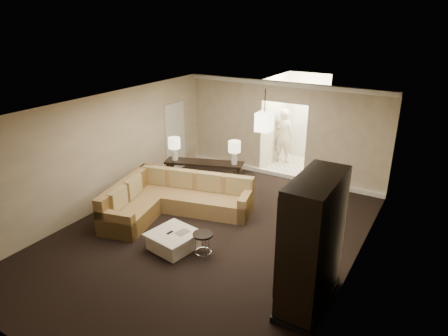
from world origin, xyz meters
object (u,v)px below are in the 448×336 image
Objects in this scene: armoire at (311,246)px; person at (283,133)px; console_table at (204,173)px; sectional_sofa at (172,200)px; drink_table at (203,240)px; coffee_table at (173,240)px.

person is at bearing 116.51° from armoire.
armoire is (3.99, -2.93, 0.60)m from console_table.
sectional_sofa is 1.38× the size of armoire.
armoire is at bearing -5.91° from drink_table.
console_table is at bearing 110.83° from coffee_table.
armoire is at bearing -33.18° from sectional_sofa.
console_table is at bearing 70.00° from person.
coffee_table is 3.07m from armoire.
person reaches higher than sectional_sofa.
armoire reaches higher than sectional_sofa.
console_table is 1.10× the size of person.
armoire is 6.81m from person.
armoire is 2.37m from drink_table.
person is (-0.11, 5.94, 0.79)m from coffee_table.
sectional_sofa reaches higher than drink_table.
person is at bearing 91.03° from coffee_table.
coffee_table is 0.45× the size of armoire.
armoire is at bearing -3.08° from coffee_table.
armoire reaches higher than drink_table.
sectional_sofa is 1.46× the size of console_table.
armoire is 4.48× the size of drink_table.
armoire is 1.16× the size of person.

